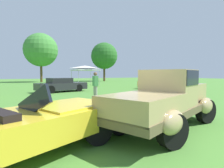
{
  "coord_description": "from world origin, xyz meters",
  "views": [
    {
      "loc": [
        -3.42,
        -4.37,
        1.58
      ],
      "look_at": [
        0.49,
        2.4,
        1.15
      ],
      "focal_mm": 29.64,
      "sensor_mm": 36.0,
      "label": 1
    }
  ],
  "objects": [
    {
      "name": "canopy_tent_center_field",
      "position": [
        5.95,
        19.1,
        2.42
      ],
      "size": [
        3.21,
        3.21,
        2.71
      ],
      "color": "#B7B7BC",
      "rests_on": "ground_plane"
    },
    {
      "name": "treeline_mid_left",
      "position": [
        2.66,
        33.63,
        6.19
      ],
      "size": [
        6.42,
        6.42,
        9.41
      ],
      "color": "brown",
      "rests_on": "ground_plane"
    },
    {
      "name": "spectator_near_truck",
      "position": [
        1.23,
        5.67,
        0.91
      ],
      "size": [
        0.27,
        0.42,
        1.69
      ],
      "color": "#9E998E",
      "rests_on": "ground_plane"
    },
    {
      "name": "show_car_charcoal",
      "position": [
        0.83,
        11.92,
        0.6
      ],
      "size": [
        4.55,
        2.45,
        1.22
      ],
      "color": "#28282D",
      "rests_on": "ground_plane"
    },
    {
      "name": "neighbor_convertible",
      "position": [
        -3.07,
        -0.43,
        0.58
      ],
      "size": [
        4.62,
        3.15,
        1.4
      ],
      "color": "yellow",
      "rests_on": "ground_plane"
    },
    {
      "name": "ground_plane",
      "position": [
        0.0,
        0.0,
        0.0
      ],
      "size": [
        120.0,
        120.0,
        0.0
      ],
      "primitive_type": "plane",
      "color": "#4C8433"
    },
    {
      "name": "feature_pickup_truck",
      "position": [
        0.6,
        -0.57,
        0.87
      ],
      "size": [
        4.73,
        2.91,
        1.7
      ],
      "color": "brown",
      "rests_on": "ground_plane"
    },
    {
      "name": "treeline_center",
      "position": [
        15.37,
        31.53,
        5.49
      ],
      "size": [
        5.75,
        5.75,
        8.38
      ],
      "color": "brown",
      "rests_on": "ground_plane"
    },
    {
      "name": "show_car_orange",
      "position": [
        11.06,
        10.93,
        0.6
      ],
      "size": [
        4.68,
        2.67,
        1.22
      ],
      "color": "orange",
      "rests_on": "ground_plane"
    }
  ]
}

